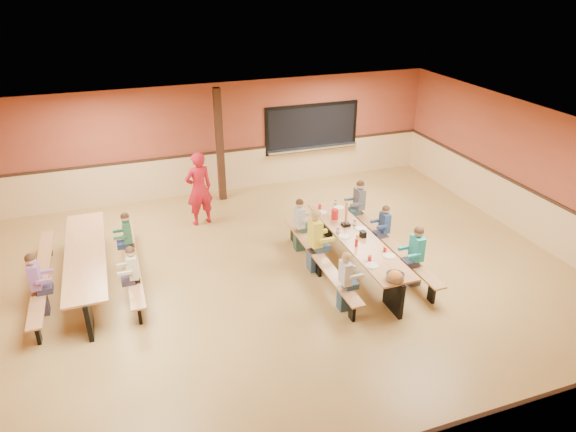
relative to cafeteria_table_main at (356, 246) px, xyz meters
name	(u,v)px	position (x,y,z in m)	size (l,w,h in m)	color
ground	(282,282)	(-1.61, 0.01, -0.53)	(12.00, 12.00, 0.00)	olive
room_envelope	(282,252)	(-1.61, 0.01, 0.16)	(12.04, 10.04, 3.02)	brown
kitchen_pass_through	(312,130)	(0.99, 4.98, 0.96)	(2.78, 0.28, 1.38)	black
structural_post	(220,146)	(-1.81, 4.41, 0.97)	(0.18, 0.18, 3.00)	black
cafeteria_table_main	(356,246)	(0.00, 0.00, 0.00)	(1.91, 3.70, 0.74)	#B07546
cafeteria_table_second	(87,262)	(-5.23, 1.18, 0.00)	(1.91, 3.70, 0.74)	#B07546
seated_child_white_left	(345,282)	(-0.83, -1.21, 0.06)	(0.35, 0.29, 1.17)	silver
seated_adult_yellow	(315,241)	(-0.83, 0.23, 0.15)	(0.44, 0.36, 1.36)	yellow
seated_child_grey_left	(299,225)	(-0.83, 1.14, 0.08)	(0.37, 0.30, 1.20)	#B1B1B1
seated_child_teal_right	(416,256)	(0.83, -0.91, 0.10)	(0.39, 0.32, 1.26)	teal
seated_child_navy_right	(384,231)	(0.83, 0.34, 0.05)	(0.34, 0.28, 1.15)	navy
seated_child_char_right	(359,206)	(0.83, 1.55, 0.10)	(0.39, 0.32, 1.25)	#4E5159
seated_child_purple_sec	(37,285)	(-6.06, 0.48, 0.09)	(0.38, 0.31, 1.23)	#8A568F
seated_child_green_sec	(128,240)	(-4.41, 1.70, 0.07)	(0.36, 0.30, 1.20)	#2A623C
seated_child_tan_sec	(134,276)	(-4.41, 0.27, 0.06)	(0.35, 0.29, 1.17)	beige
standing_woman	(199,189)	(-2.64, 3.14, 0.39)	(0.67, 0.44, 1.83)	#B01420
punch_pitcher	(335,214)	(-0.09, 0.91, 0.32)	(0.16, 0.16, 0.22)	red
chip_bowl	(395,276)	(-0.08, -1.65, 0.29)	(0.32, 0.32, 0.15)	orange
napkin_dispenser	(363,234)	(0.11, -0.04, 0.28)	(0.10, 0.14, 0.13)	black
condiment_mustard	(357,238)	(-0.09, -0.19, 0.30)	(0.06, 0.06, 0.17)	yellow
condiment_ketchup	(356,243)	(-0.19, -0.35, 0.30)	(0.06, 0.06, 0.17)	#B2140F
table_paddle	(346,220)	(0.00, 0.53, 0.35)	(0.16, 0.16, 0.56)	black
place_settings	(357,235)	(0.00, 0.00, 0.27)	(0.65, 3.30, 0.11)	beige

